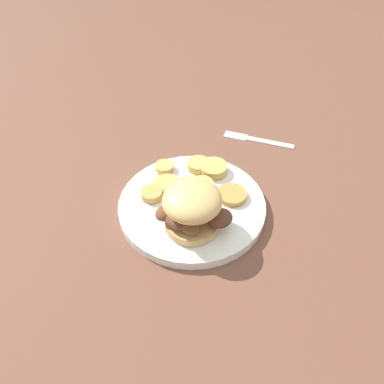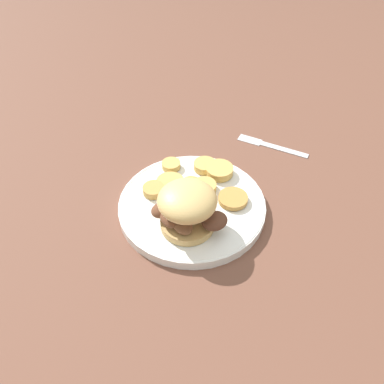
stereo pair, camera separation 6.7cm
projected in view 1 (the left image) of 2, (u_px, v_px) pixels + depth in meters
ground_plane at (192, 209)px, 0.70m from camera, size 4.00×4.00×0.00m
dinner_plate at (192, 205)px, 0.70m from camera, size 0.27×0.27×0.02m
sandwich at (192, 208)px, 0.62m from camera, size 0.10×0.14×0.08m
potato_round_0 at (187, 185)px, 0.72m from camera, size 0.04×0.04×0.01m
potato_round_1 at (214, 168)px, 0.75m from camera, size 0.05×0.05×0.02m
potato_round_2 at (231, 193)px, 0.70m from camera, size 0.05×0.05×0.01m
potato_round_3 at (198, 165)px, 0.75m from camera, size 0.05×0.05×0.01m
potato_round_4 at (167, 185)px, 0.72m from camera, size 0.05×0.05×0.01m
potato_round_5 at (164, 167)px, 0.75m from camera, size 0.04×0.04×0.01m
potato_round_6 at (152, 194)px, 0.70m from camera, size 0.04×0.04×0.01m
potato_round_7 at (202, 185)px, 0.71m from camera, size 0.05×0.05×0.01m
fork at (257, 140)px, 0.86m from camera, size 0.10×0.15×0.00m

